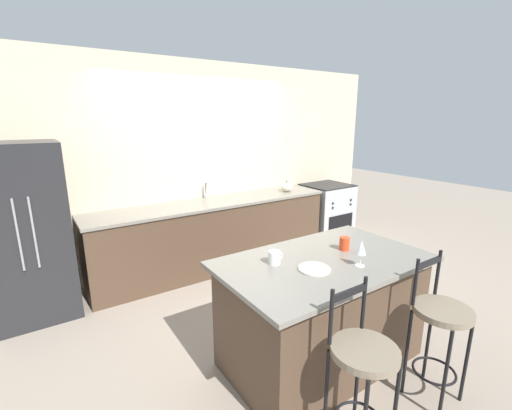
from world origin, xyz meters
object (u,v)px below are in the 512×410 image
object	(u,v)px
bar_stool_far	(440,325)
tumbler_cup	(344,244)
oven_range	(326,212)
bar_stool_near	(362,368)
dinner_plate	(314,269)
pumpkin_decoration	(287,187)
refrigerator	(27,233)
wine_glass	(361,248)
coffee_mug	(275,257)

from	to	relation	value
bar_stool_far	tumbler_cup	world-z (taller)	bar_stool_far
tumbler_cup	bar_stool_far	bearing A→B (deg)	-81.83
oven_range	bar_stool_far	world-z (taller)	bar_stool_far
bar_stool_near	tumbler_cup	distance (m)	1.09
bar_stool_near	bar_stool_far	size ratio (longest dim) A/B	1.00
dinner_plate	pumpkin_decoration	distance (m)	2.66
refrigerator	tumbler_cup	bearing A→B (deg)	-43.15
refrigerator	pumpkin_decoration	size ratio (longest dim) A/B	10.23
bar_stool_far	wine_glass	world-z (taller)	wine_glass
bar_stool_far	tumbler_cup	size ratio (longest dim) A/B	9.57
bar_stool_far	coffee_mug	size ratio (longest dim) A/B	8.28
bar_stool_near	bar_stool_far	bearing A→B (deg)	-1.55
refrigerator	bar_stool_near	world-z (taller)	refrigerator
wine_glass	coffee_mug	xyz separation A→B (m)	(-0.51, 0.39, -0.09)
refrigerator	dinner_plate	world-z (taller)	refrigerator
oven_range	wine_glass	distance (m)	3.19
dinner_plate	wine_glass	size ratio (longest dim) A/B	1.19
refrigerator	wine_glass	size ratio (longest dim) A/B	8.75
dinner_plate	refrigerator	bearing A→B (deg)	127.95
dinner_plate	tumbler_cup	xyz separation A→B (m)	(0.48, 0.15, 0.05)
oven_range	wine_glass	size ratio (longest dim) A/B	4.59
refrigerator	coffee_mug	xyz separation A→B (m)	(1.56, -1.98, 0.07)
coffee_mug	bar_stool_near	bearing A→B (deg)	-91.13
bar_stool_near	pumpkin_decoration	world-z (taller)	pumpkin_decoration
oven_range	dinner_plate	world-z (taller)	oven_range
pumpkin_decoration	bar_stool_near	bearing A→B (deg)	-120.97
refrigerator	bar_stool_near	size ratio (longest dim) A/B	1.66
bar_stool_near	pumpkin_decoration	xyz separation A→B (m)	(1.69, 2.82, 0.40)
bar_stool_near	pumpkin_decoration	bearing A→B (deg)	59.03
tumbler_cup	pumpkin_decoration	distance (m)	2.29
refrigerator	wine_glass	xyz separation A→B (m)	(2.06, -2.37, 0.16)
bar_stool_far	wine_glass	xyz separation A→B (m)	(-0.26, 0.50, 0.46)
bar_stool_near	dinner_plate	size ratio (longest dim) A/B	4.44
oven_range	tumbler_cup	distance (m)	2.86
tumbler_cup	bar_stool_near	bearing A→B (deg)	-131.00
wine_glass	pumpkin_decoration	distance (m)	2.62
wine_glass	tumbler_cup	xyz separation A→B (m)	(0.15, 0.29, -0.09)
bar_stool_near	coffee_mug	bearing A→B (deg)	88.87
dinner_plate	bar_stool_near	bearing A→B (deg)	-107.26
tumbler_cup	dinner_plate	bearing A→B (deg)	-162.64
dinner_plate	wine_glass	world-z (taller)	wine_glass
refrigerator	bar_stool_near	distance (m)	3.25
refrigerator	dinner_plate	bearing A→B (deg)	-52.05
tumbler_cup	pumpkin_decoration	world-z (taller)	pumpkin_decoration
refrigerator	dinner_plate	distance (m)	2.82
refrigerator	dinner_plate	xyz separation A→B (m)	(1.74, -2.23, 0.03)
coffee_mug	pumpkin_decoration	distance (m)	2.57
dinner_plate	tumbler_cup	distance (m)	0.50
refrigerator	coffee_mug	distance (m)	2.52
oven_range	coffee_mug	distance (m)	3.27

